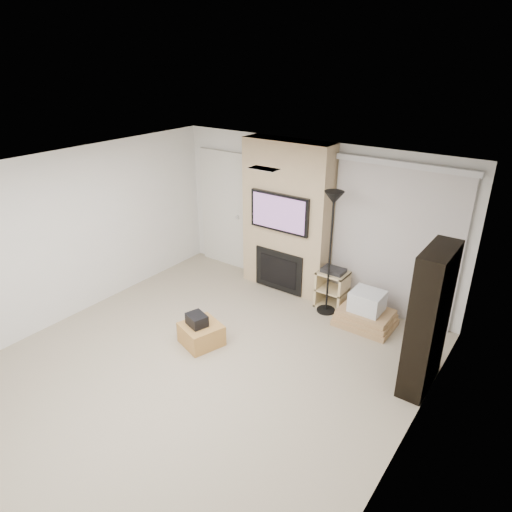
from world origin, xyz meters
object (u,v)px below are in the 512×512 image
Objects in this scene: ottoman at (201,334)px; box_stack at (366,313)px; av_stand at (332,287)px; floor_lamp at (332,219)px; bookshelf at (428,320)px.

box_stack reaches higher than ottoman.
box_stack is (0.67, -0.21, -0.14)m from av_stand.
box_stack is at bearing -17.26° from av_stand.
bookshelf is (1.71, -0.86, -0.62)m from floor_lamp.
floor_lamp reaches higher than av_stand.
ottoman is at bearing -119.39° from floor_lamp.
floor_lamp reaches higher than ottoman.
floor_lamp is at bearing -86.65° from av_stand.
av_stand reaches higher than ottoman.
av_stand reaches higher than box_stack.
ottoman is 2.46m from floor_lamp.
floor_lamp is at bearing 60.61° from ottoman.
bookshelf is at bearing -38.78° from box_stack.
ottoman is at bearing -133.19° from box_stack.
ottoman is 2.22m from av_stand.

